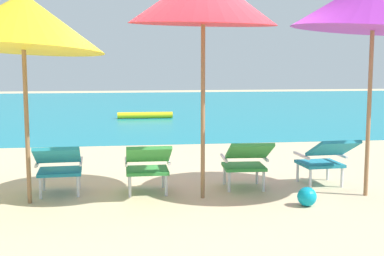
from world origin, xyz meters
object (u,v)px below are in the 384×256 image
beach_umbrella_left (23,22)px  lounge_chair_far_left (59,164)px  beach_ball (307,197)px  lounge_chair_near_left (148,163)px  lounge_chair_near_right (246,160)px  lounge_chair_far_right (326,157)px  swim_buoy (145,115)px  beach_umbrella_right (374,3)px

beach_umbrella_left → lounge_chair_far_left: bearing=36.3°
lounge_chair_far_left → beach_ball: bearing=-15.4°
beach_umbrella_left → beach_ball: size_ratio=11.92×
lounge_chair_far_left → beach_umbrella_left: size_ratio=0.34×
lounge_chair_near_left → lounge_chair_near_right: 1.24m
lounge_chair_far_right → beach_ball: lounge_chair_far_right is taller
lounge_chair_far_left → beach_ball: size_ratio=4.09×
swim_buoy → lounge_chair_near_right: size_ratio=1.77×
swim_buoy → beach_umbrella_right: 9.71m
lounge_chair_far_right → beach_ball: bearing=-123.4°
lounge_chair_near_right → beach_umbrella_right: beach_umbrella_right is taller
lounge_chair_far_left → lounge_chair_near_left: (1.06, -0.08, 0.00)m
lounge_chair_near_left → beach_umbrella_right: beach_umbrella_right is taller
swim_buoy → lounge_chair_far_right: 8.94m
swim_buoy → beach_ball: 9.65m
lounge_chair_near_left → beach_ball: size_ratio=3.97×
lounge_chair_near_right → beach_umbrella_right: size_ratio=0.34×
lounge_chair_far_left → swim_buoy: bearing=80.8°
lounge_chair_near_right → beach_umbrella_right: bearing=-15.9°
lounge_chair_far_left → lounge_chair_near_left: same height
lounge_chair_far_right → beach_umbrella_right: size_ratio=0.34×
beach_umbrella_right → beach_ball: beach_umbrella_right is taller
swim_buoy → lounge_chair_far_right: (1.96, -8.72, 0.31)m
lounge_chair_far_left → lounge_chair_far_right: bearing=0.8°
lounge_chair_near_left → lounge_chair_far_right: 2.32m
lounge_chair_near_left → beach_ball: bearing=-21.7°
lounge_chair_far_left → lounge_chair_far_right: size_ratio=1.00×
lounge_chair_far_left → lounge_chair_far_right: same height
lounge_chair_far_left → beach_umbrella_left: (-0.31, -0.23, 1.67)m
lounge_chair_far_right → beach_umbrella_right: 1.99m
beach_umbrella_left → beach_umbrella_right: beach_umbrella_right is taller
beach_ball → beach_umbrella_left: bearing=170.1°
swim_buoy → lounge_chair_near_left: 8.85m
lounge_chair_near_right → beach_umbrella_left: bearing=-175.2°
swim_buoy → beach_umbrella_left: (-1.73, -8.99, 1.97)m
swim_buoy → lounge_chair_far_left: (-1.42, -8.76, 0.31)m
beach_umbrella_left → beach_ball: beach_umbrella_left is taller
lounge_chair_near_right → lounge_chair_near_left: bearing=-176.9°
lounge_chair_near_left → beach_umbrella_left: beach_umbrella_left is taller
swim_buoy → beach_ball: beach_ball is taller
lounge_chair_far_left → lounge_chair_near_left: 1.07m
swim_buoy → lounge_chair_near_right: (0.89, -8.78, 0.31)m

